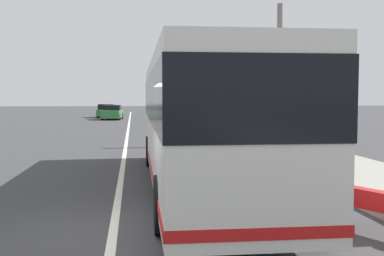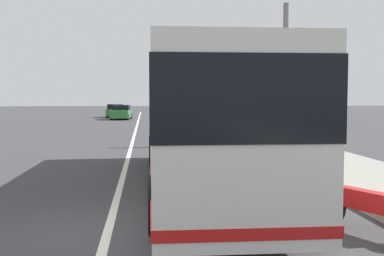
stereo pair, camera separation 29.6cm
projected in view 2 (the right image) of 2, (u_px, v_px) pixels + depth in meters
ground_plane at (107, 236)px, 7.92m from camera, size 220.00×220.00×0.00m
sidewalk_curb at (304, 155)px, 18.51m from camera, size 110.00×3.60×0.14m
lane_divider_line at (128, 158)px, 17.85m from camera, size 110.00×0.16×0.01m
coach_bus at (199, 115)px, 11.97m from camera, size 12.38×2.59×3.15m
motorcycle_angled at (371, 207)px, 8.01m from camera, size 2.13×1.12×1.26m
car_behind_bus at (121, 113)px, 48.46m from camera, size 4.41×2.11×1.46m
car_oncoming at (116, 111)px, 53.20m from camera, size 4.20×1.97×1.47m
utility_pole at (286, 75)px, 22.59m from camera, size 0.29×0.29×6.69m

